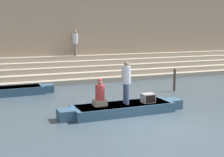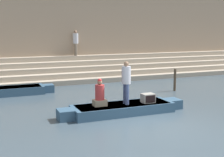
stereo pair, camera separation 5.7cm
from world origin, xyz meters
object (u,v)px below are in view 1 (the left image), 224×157
at_px(moored_boat_shore, 5,91).
at_px(tv_set, 148,98).
at_px(person_rowing, 100,95).
at_px(rowboat_main, 123,108).
at_px(mooring_post, 175,80).
at_px(person_on_steps, 75,41).
at_px(person_standing, 126,80).

bearing_deg(moored_boat_shore, tv_set, -47.65).
bearing_deg(person_rowing, rowboat_main, -2.22).
bearing_deg(rowboat_main, moored_boat_shore, 128.51).
relative_size(rowboat_main, moored_boat_shore, 1.07).
distance_m(person_rowing, tv_set, 2.12).
xyz_separation_m(mooring_post, person_on_steps, (-3.90, 6.82, 2.01)).
height_order(person_rowing, moored_boat_shore, person_rowing).
bearing_deg(person_standing, mooring_post, 38.53).
xyz_separation_m(tv_set, moored_boat_shore, (-5.44, 5.81, -0.37)).
relative_size(person_standing, person_on_steps, 1.00).
distance_m(tv_set, moored_boat_shore, 7.96).
distance_m(tv_set, person_on_steps, 10.49).
bearing_deg(person_on_steps, tv_set, 58.87).
xyz_separation_m(person_standing, moored_boat_shore, (-4.45, 5.71, -1.20)).
distance_m(rowboat_main, person_rowing, 1.18).
bearing_deg(person_standing, tv_set, -3.05).
bearing_deg(rowboat_main, mooring_post, 35.84).
distance_m(person_standing, tv_set, 1.30).
xyz_separation_m(person_standing, person_rowing, (-1.11, 0.14, -0.58)).
bearing_deg(moored_boat_shore, rowboat_main, -53.23).
distance_m(person_rowing, person_on_steps, 10.36).
bearing_deg(person_rowing, person_standing, -5.21).
distance_m(person_standing, person_rowing, 1.26).
bearing_deg(person_rowing, tv_set, -4.31).
bearing_deg(rowboat_main, person_standing, -29.40).
relative_size(person_rowing, mooring_post, 0.89).
bearing_deg(mooring_post, person_on_steps, 119.75).
bearing_deg(tv_set, rowboat_main, 178.96).
relative_size(rowboat_main, person_on_steps, 3.06).
xyz_separation_m(moored_boat_shore, person_on_steps, (5.17, 4.48, 2.41)).
height_order(rowboat_main, mooring_post, mooring_post).
relative_size(person_standing, mooring_post, 1.41).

